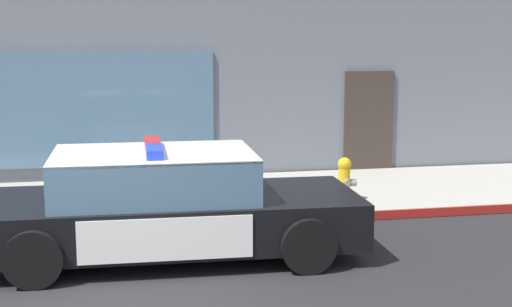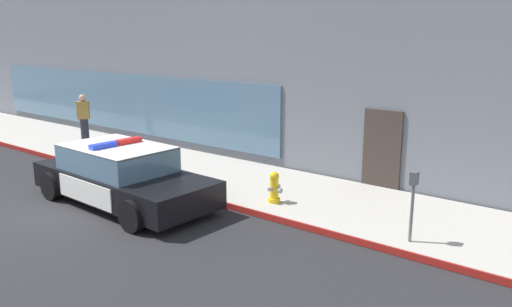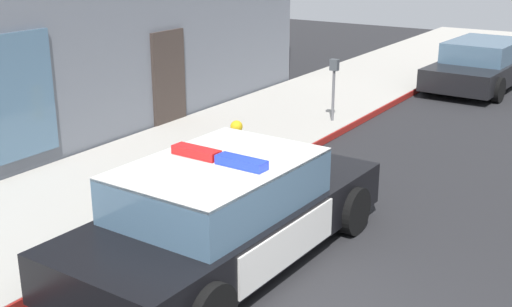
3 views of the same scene
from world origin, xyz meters
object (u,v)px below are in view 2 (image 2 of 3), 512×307
(parking_meter, at_px, (413,194))
(police_cruiser, at_px, (122,175))
(fire_hydrant, at_px, (274,188))
(pedestrian_on_sidewalk, at_px, (84,118))

(parking_meter, bearing_deg, police_cruiser, -165.29)
(police_cruiser, xyz_separation_m, fire_hydrant, (3.04, 1.92, -0.18))
(fire_hydrant, bearing_deg, police_cruiser, -147.74)
(fire_hydrant, relative_size, parking_meter, 0.54)
(police_cruiser, bearing_deg, pedestrian_on_sidewalk, 155.43)
(police_cruiser, bearing_deg, fire_hydrant, 34.12)
(parking_meter, bearing_deg, pedestrian_on_sidewalk, 173.56)
(fire_hydrant, height_order, parking_meter, parking_meter)
(fire_hydrant, height_order, pedestrian_on_sidewalk, pedestrian_on_sidewalk)
(police_cruiser, height_order, parking_meter, police_cruiser)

